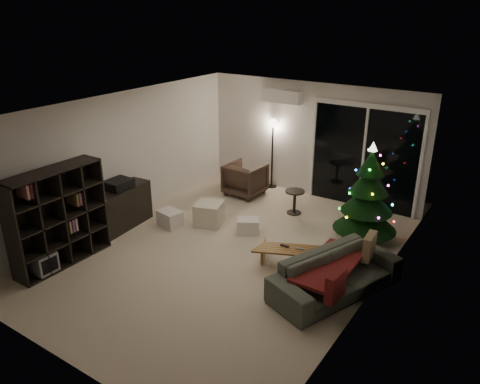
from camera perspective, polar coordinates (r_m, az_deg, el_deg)
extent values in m
plane|color=beige|center=(8.18, -1.76, -7.35)|extent=(6.50, 6.50, 0.00)
plane|color=white|center=(7.29, -1.99, 10.05)|extent=(6.50, 6.50, 0.00)
cube|color=silver|center=(10.33, 8.71, 6.25)|extent=(5.00, 0.02, 2.50)
cube|color=silver|center=(5.60, -21.81, -9.24)|extent=(5.00, 0.02, 2.50)
cube|color=silver|center=(9.25, -14.62, 3.92)|extent=(0.02, 6.50, 2.50)
cube|color=silver|center=(6.62, 16.06, -3.52)|extent=(0.02, 6.50, 2.50)
cube|color=black|center=(9.94, 14.85, 3.94)|extent=(2.20, 0.02, 2.10)
cube|color=white|center=(10.33, 5.14, 11.55)|extent=(0.90, 0.22, 0.28)
cube|color=#3F3833|center=(10.78, 15.22, -0.93)|extent=(2.60, 1.00, 0.10)
cube|color=white|center=(10.95, 16.20, 2.41)|extent=(2.20, 0.06, 1.00)
cube|color=black|center=(9.20, -14.31, -1.86)|extent=(0.58, 1.30, 0.79)
cube|color=black|center=(9.02, -14.60, 0.92)|extent=(0.40, 0.47, 0.17)
imported|color=#453529|center=(10.44, 0.63, 1.58)|extent=(0.80, 0.83, 0.73)
cube|color=beige|center=(9.08, -3.80, -2.67)|extent=(0.63, 0.63, 0.45)
cube|color=silver|center=(9.13, -8.53, -3.21)|extent=(0.49, 0.41, 0.32)
cube|color=silver|center=(8.77, 0.98, -4.17)|extent=(0.50, 0.47, 0.28)
cylinder|color=black|center=(9.60, 6.66, -1.21)|extent=(0.46, 0.46, 0.50)
cylinder|color=black|center=(10.79, 3.94, 4.51)|extent=(0.25, 0.25, 1.55)
imported|color=#4A4B47|center=(7.13, 11.61, -9.82)|extent=(1.50, 2.22, 0.60)
cube|color=maroon|center=(7.09, 10.94, -8.67)|extent=(0.65, 1.49, 0.05)
cube|color=#736546|center=(7.48, 15.47, -6.44)|extent=(0.15, 0.41, 0.40)
cube|color=maroon|center=(6.41, 11.56, -11.19)|extent=(0.15, 0.40, 0.40)
cube|color=black|center=(7.62, 5.49, -6.54)|extent=(0.15, 0.04, 0.02)
cube|color=slate|center=(7.56, 7.35, -6.87)|extent=(0.14, 0.08, 0.02)
cone|color=black|center=(8.53, 15.35, -0.05)|extent=(1.48, 1.48, 1.84)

